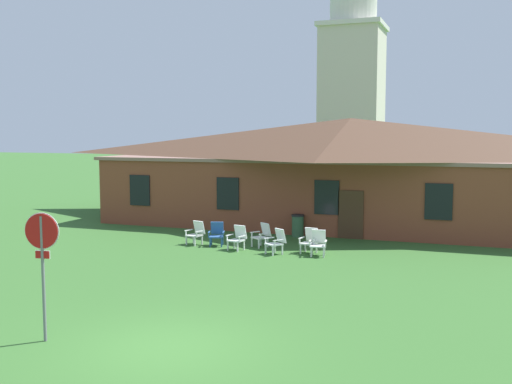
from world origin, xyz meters
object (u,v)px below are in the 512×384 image
(trash_bin, at_px, (298,225))
(lawn_chair_left_end, at_px, (238,237))
(lawn_chair_right_end, at_px, (277,241))
(stop_sign, at_px, (42,250))
(lawn_chair_by_porch, at_px, (196,232))
(lawn_chair_near_door, at_px, (217,233))
(lawn_chair_middle, at_px, (262,234))
(lawn_chair_under_eave, at_px, (318,242))
(lawn_chair_far_side, at_px, (310,240))

(trash_bin, bearing_deg, lawn_chair_left_end, -110.39)
(lawn_chair_right_end, bearing_deg, stop_sign, -99.42)
(lawn_chair_by_porch, xyz_separation_m, trash_bin, (3.40, 3.21, -0.00))
(lawn_chair_near_door, xyz_separation_m, lawn_chair_left_end, (1.13, -0.52, 0.00))
(lawn_chair_near_door, height_order, lawn_chair_middle, same)
(lawn_chair_middle, distance_m, lawn_chair_under_eave, 2.70)
(lawn_chair_near_door, bearing_deg, lawn_chair_under_eave, -6.76)
(trash_bin, bearing_deg, lawn_chair_under_eave, -63.04)
(lawn_chair_right_end, bearing_deg, lawn_chair_by_porch, 169.22)
(lawn_chair_by_porch, relative_size, trash_bin, 0.98)
(lawn_chair_by_porch, bearing_deg, stop_sign, -80.53)
(lawn_chair_right_end, height_order, trash_bin, trash_bin)
(lawn_chair_under_eave, bearing_deg, lawn_chair_middle, 160.39)
(lawn_chair_left_end, height_order, lawn_chair_middle, same)
(lawn_chair_left_end, height_order, lawn_chair_far_side, same)
(lawn_chair_middle, bearing_deg, stop_sign, -93.84)
(lawn_chair_right_end, height_order, lawn_chair_far_side, same)
(lawn_chair_left_end, bearing_deg, lawn_chair_near_door, 155.25)
(lawn_chair_far_side, distance_m, lawn_chair_under_eave, 0.56)
(lawn_chair_middle, distance_m, lawn_chair_far_side, 2.19)
(lawn_chair_far_side, height_order, trash_bin, trash_bin)
(lawn_chair_right_end, bearing_deg, lawn_chair_left_end, 171.94)
(lawn_chair_middle, bearing_deg, lawn_chair_near_door, -167.95)
(lawn_chair_far_side, bearing_deg, lawn_chair_near_door, 177.89)
(lawn_chair_under_eave, bearing_deg, lawn_chair_far_side, 138.64)
(lawn_chair_middle, height_order, lawn_chair_right_end, same)
(lawn_chair_by_porch, xyz_separation_m, lawn_chair_far_side, (4.84, -0.09, 0.00))
(lawn_chair_left_end, bearing_deg, stop_sign, -90.58)
(lawn_chair_far_side, bearing_deg, lawn_chair_under_eave, -41.36)
(lawn_chair_right_end, relative_size, lawn_chair_far_side, 1.00)
(lawn_chair_middle, bearing_deg, lawn_chair_by_porch, -170.79)
(stop_sign, distance_m, trash_bin, 14.86)
(lawn_chair_far_side, bearing_deg, stop_sign, -104.37)
(lawn_chair_near_door, relative_size, lawn_chair_under_eave, 1.00)
(lawn_chair_by_porch, bearing_deg, trash_bin, 43.37)
(lawn_chair_left_end, relative_size, lawn_chair_under_eave, 1.00)
(lawn_chair_by_porch, height_order, lawn_chair_left_end, same)
(stop_sign, height_order, lawn_chair_left_end, stop_sign)
(lawn_chair_near_door, distance_m, trash_bin, 4.02)
(lawn_chair_near_door, relative_size, lawn_chair_right_end, 1.00)
(lawn_chair_middle, bearing_deg, lawn_chair_under_eave, -19.61)
(lawn_chair_near_door, height_order, trash_bin, trash_bin)
(stop_sign, bearing_deg, lawn_chair_middle, 86.16)
(lawn_chair_under_eave, height_order, trash_bin, trash_bin)
(lawn_chair_right_end, distance_m, trash_bin, 3.93)
(lawn_chair_by_porch, height_order, lawn_chair_under_eave, same)
(stop_sign, bearing_deg, lawn_chair_by_porch, 99.47)
(lawn_chair_by_porch, xyz_separation_m, lawn_chair_under_eave, (5.26, -0.47, 0.00))
(lawn_chair_left_end, xyz_separation_m, lawn_chair_middle, (0.69, 0.91, 0.00))
(lawn_chair_middle, distance_m, trash_bin, 2.85)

